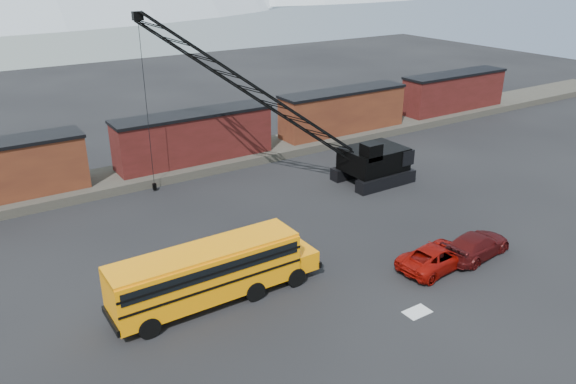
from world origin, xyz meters
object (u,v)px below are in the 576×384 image
Objects in this scene: maroon_suv at (476,245)px; school_bus at (212,271)px; red_pickup at (437,257)px; crawler_crane at (255,92)px.

school_bus is at bearing 67.05° from maroon_suv.
red_pickup is (12.45, -3.98, -1.07)m from school_bus.
school_bus is 16.11m from maroon_suv.
crawler_crane reaches higher than red_pickup.
school_bus reaches higher than maroon_suv.
crawler_crane is (-2.56, 16.42, 6.91)m from red_pickup.
crawler_crane is at bearing 3.92° from red_pickup.
red_pickup is 3.05m from maroon_suv.
crawler_crane is (9.90, 12.44, 5.84)m from school_bus.
crawler_crane is (-5.58, 16.76, 6.88)m from maroon_suv.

